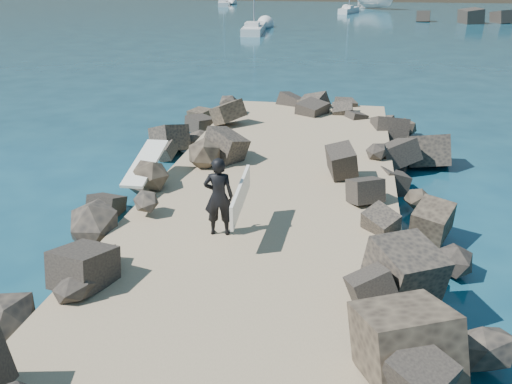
% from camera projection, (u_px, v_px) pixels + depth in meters
% --- Properties ---
extents(ground, '(800.00, 800.00, 0.00)m').
position_uv_depth(ground, '(264.00, 237.00, 12.95)').
color(ground, '#0F384C').
rests_on(ground, ground).
extents(jetty, '(6.00, 26.00, 0.60)m').
position_uv_depth(jetty, '(247.00, 268.00, 11.01)').
color(jetty, '#8C7759').
rests_on(jetty, ground).
extents(riprap_left, '(2.60, 22.00, 1.00)m').
position_uv_depth(riprap_left, '(115.00, 236.00, 11.86)').
color(riprap_left, black).
rests_on(riprap_left, ground).
extents(riprap_right, '(2.60, 22.00, 1.00)m').
position_uv_depth(riprap_right, '(400.00, 260.00, 10.93)').
color(riprap_right, black).
rests_on(riprap_right, ground).
extents(surfboard_resting, '(0.63, 2.27, 0.08)m').
position_uv_depth(surfboard_resting, '(146.00, 167.00, 14.29)').
color(surfboard_resting, white).
rests_on(surfboard_resting, riprap_left).
extents(surfer_with_board, '(0.83, 2.04, 1.65)m').
position_uv_depth(surfer_with_board, '(222.00, 196.00, 11.44)').
color(surfer_with_board, black).
rests_on(surfer_with_board, jetty).
extents(sailboat_e, '(2.80, 6.79, 8.04)m').
position_uv_depth(sailboat_e, '(223.00, 3.00, 85.83)').
color(sailboat_e, silver).
rests_on(sailboat_e, ground).
extents(sailboat_a, '(2.36, 7.80, 9.20)m').
position_uv_depth(sailboat_a, '(254.00, 29.00, 52.02)').
color(sailboat_a, silver).
rests_on(sailboat_a, ground).
extents(sailboat_b, '(2.64, 5.60, 6.77)m').
position_uv_depth(sailboat_b, '(349.00, 10.00, 72.95)').
color(sailboat_b, silver).
rests_on(sailboat_b, ground).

